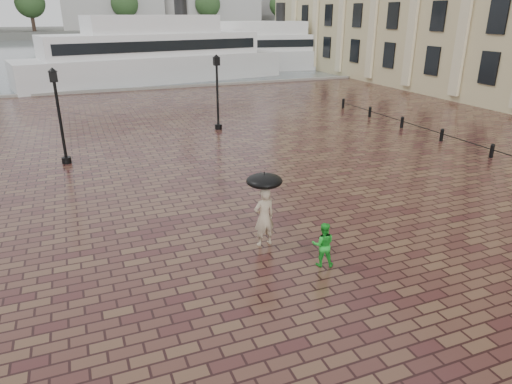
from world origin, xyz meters
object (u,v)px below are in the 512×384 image
child_pedestrian (323,244)px  ferry_far (258,50)px  street_lamps (78,97)px  adult_pedestrian (264,217)px  ferry_near (154,55)px

child_pedestrian → ferry_far: size_ratio=0.05×
street_lamps → child_pedestrian: 19.41m
adult_pedestrian → ferry_far: ferry_far is taller
adult_pedestrian → ferry_near: ferry_near is taller
ferry_near → adult_pedestrian: bearing=-106.1°
adult_pedestrian → ferry_near: 38.93m
adult_pedestrian → child_pedestrian: bearing=117.0°
street_lamps → ferry_near: ferry_near is taller
street_lamps → ferry_far: size_ratio=0.62×
street_lamps → adult_pedestrian: bearing=-74.3°
adult_pedestrian → ferry_far: size_ratio=0.08×
adult_pedestrian → ferry_far: bearing=-116.1°
street_lamps → adult_pedestrian: street_lamps is taller
child_pedestrian → ferry_far: bearing=-86.1°
street_lamps → ferry_far: (22.59, 28.07, 0.09)m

